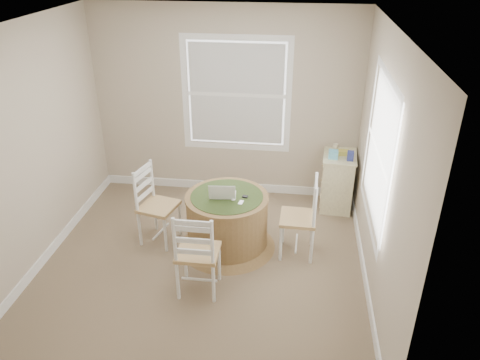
# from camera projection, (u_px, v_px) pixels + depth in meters

# --- Properties ---
(room) EXTENTS (3.64, 3.64, 2.64)m
(room) POSITION_uv_depth(u_px,v_px,m) (217.00, 155.00, 4.83)
(room) COLOR #7B634E
(room) RESTS_ON ground
(round_table) EXTENTS (1.14, 1.14, 0.69)m
(round_table) POSITION_uv_depth(u_px,v_px,m) (227.00, 219.00, 5.46)
(round_table) COLOR olive
(round_table) RESTS_ON ground
(chair_left) EXTENTS (0.49, 0.50, 0.95)m
(chair_left) POSITION_uv_depth(u_px,v_px,m) (159.00, 206.00, 5.52)
(chair_left) COLOR white
(chair_left) RESTS_ON ground
(chair_near) EXTENTS (0.42, 0.40, 0.95)m
(chair_near) POSITION_uv_depth(u_px,v_px,m) (198.00, 252.00, 4.72)
(chair_near) COLOR white
(chair_near) RESTS_ON ground
(chair_right) EXTENTS (0.41, 0.43, 0.95)m
(chair_right) POSITION_uv_depth(u_px,v_px,m) (298.00, 218.00, 5.30)
(chair_right) COLOR white
(chair_right) RESTS_ON ground
(laptop) EXTENTS (0.32, 0.29, 0.21)m
(laptop) POSITION_uv_depth(u_px,v_px,m) (223.00, 195.00, 5.29)
(laptop) COLOR white
(laptop) RESTS_ON round_table
(mouse) EXTENTS (0.07, 0.10, 0.03)m
(mouse) POSITION_uv_depth(u_px,v_px,m) (233.00, 199.00, 5.25)
(mouse) COLOR white
(mouse) RESTS_ON round_table
(phone) EXTENTS (0.06, 0.10, 0.02)m
(phone) POSITION_uv_depth(u_px,v_px,m) (241.00, 203.00, 5.18)
(phone) COLOR #B7BABF
(phone) RESTS_ON round_table
(keys) EXTENTS (0.07, 0.06, 0.02)m
(keys) POSITION_uv_depth(u_px,v_px,m) (245.00, 197.00, 5.29)
(keys) COLOR black
(keys) RESTS_ON round_table
(corner_chest) EXTENTS (0.47, 0.61, 0.77)m
(corner_chest) POSITION_uv_depth(u_px,v_px,m) (337.00, 181.00, 6.29)
(corner_chest) COLOR #F7F2B9
(corner_chest) RESTS_ON ground
(tissue_box) EXTENTS (0.13, 0.13, 0.10)m
(tissue_box) POSITION_uv_depth(u_px,v_px,m) (333.00, 154.00, 6.02)
(tissue_box) COLOR #62BFE2
(tissue_box) RESTS_ON corner_chest
(box_yellow) EXTENTS (0.16, 0.11, 0.06)m
(box_yellow) POSITION_uv_depth(u_px,v_px,m) (343.00, 153.00, 6.11)
(box_yellow) COLOR gold
(box_yellow) RESTS_ON corner_chest
(box_blue) EXTENTS (0.09, 0.09, 0.12)m
(box_blue) POSITION_uv_depth(u_px,v_px,m) (350.00, 156.00, 5.95)
(box_blue) COLOR #2F3A8E
(box_blue) RESTS_ON corner_chest
(cup_cream) EXTENTS (0.07, 0.07, 0.09)m
(cup_cream) POSITION_uv_depth(u_px,v_px,m) (336.00, 147.00, 6.23)
(cup_cream) COLOR beige
(cup_cream) RESTS_ON corner_chest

